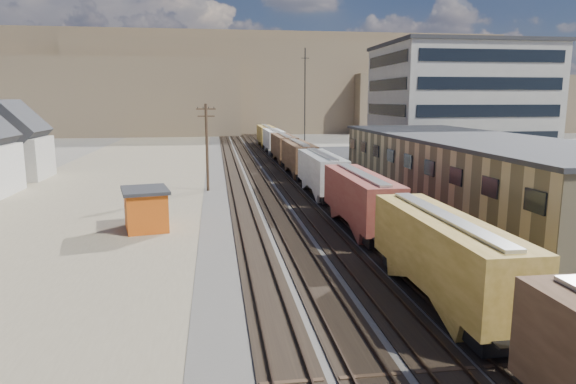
{
  "coord_description": "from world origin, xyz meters",
  "views": [
    {
      "loc": [
        -7.61,
        -17.25,
        10.47
      ],
      "look_at": [
        -1.77,
        23.63,
        3.0
      ],
      "focal_mm": 32.0,
      "sensor_mm": 36.0,
      "label": 1
    }
  ],
  "objects": [
    {
      "name": "ground",
      "position": [
        0.0,
        0.0,
        0.0
      ],
      "size": [
        300.0,
        300.0,
        0.0
      ],
      "primitive_type": "plane",
      "color": "#6B6356",
      "rests_on": "ground"
    },
    {
      "name": "ballast_bed",
      "position": [
        0.0,
        50.0,
        0.03
      ],
      "size": [
        18.0,
        200.0,
        0.06
      ],
      "primitive_type": "cube",
      "color": "#4C4742",
      "rests_on": "ground"
    },
    {
      "name": "dirt_yard",
      "position": [
        -20.0,
        40.0,
        0.01
      ],
      "size": [
        24.0,
        180.0,
        0.03
      ],
      "primitive_type": "cube",
      "color": "#827359",
      "rests_on": "ground"
    },
    {
      "name": "asphalt_lot",
      "position": [
        22.0,
        35.0,
        0.02
      ],
      "size": [
        26.0,
        120.0,
        0.04
      ],
      "primitive_type": "cube",
      "color": "#232326",
      "rests_on": "ground"
    },
    {
      "name": "rail_tracks",
      "position": [
        -0.55,
        50.0,
        0.11
      ],
      "size": [
        11.4,
        200.0,
        0.24
      ],
      "color": "black",
      "rests_on": "ground"
    },
    {
      "name": "freight_train",
      "position": [
        3.8,
        44.51,
        2.79
      ],
      "size": [
        3.0,
        119.74,
        4.46
      ],
      "color": "black",
      "rests_on": "ground"
    },
    {
      "name": "warehouse",
      "position": [
        14.98,
        25.0,
        3.65
      ],
      "size": [
        12.4,
        40.4,
        7.25
      ],
      "color": "tan",
      "rests_on": "ground"
    },
    {
      "name": "office_tower",
      "position": [
        27.95,
        54.95,
        9.26
      ],
      "size": [
        22.6,
        18.6,
        18.45
      ],
      "color": "#9E998E",
      "rests_on": "ground"
    },
    {
      "name": "utility_pole_north",
      "position": [
        -8.5,
        42.0,
        5.3
      ],
      "size": [
        2.2,
        0.32,
        10.0
      ],
      "color": "#382619",
      "rests_on": "ground"
    },
    {
      "name": "radio_mast",
      "position": [
        6.0,
        60.0,
        9.12
      ],
      "size": [
        1.2,
        0.16,
        18.0
      ],
      "color": "black",
      "rests_on": "ground"
    },
    {
      "name": "hills_north",
      "position": [
        0.17,
        167.92,
        14.1
      ],
      "size": [
        265.0,
        80.0,
        32.0
      ],
      "color": "brown",
      "rests_on": "ground"
    },
    {
      "name": "maintenance_shed",
      "position": [
        -13.29,
        24.72,
        1.73
      ],
      "size": [
        4.47,
        5.27,
        3.39
      ],
      "color": "#D15513",
      "rests_on": "ground"
    },
    {
      "name": "parked_car_blue",
      "position": [
        22.84,
        55.03,
        0.77
      ],
      "size": [
        4.72,
        6.11,
        1.54
      ],
      "primitive_type": "imported",
      "rotation": [
        0.0,
        0.0,
        0.45
      ],
      "color": "navy",
      "rests_on": "ground"
    },
    {
      "name": "parked_car_far",
      "position": [
        26.53,
        44.4,
        0.75
      ],
      "size": [
        2.12,
        4.55,
        1.51
      ],
      "primitive_type": "imported",
      "rotation": [
        0.0,
        0.0,
        0.08
      ],
      "color": "silver",
      "rests_on": "ground"
    }
  ]
}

